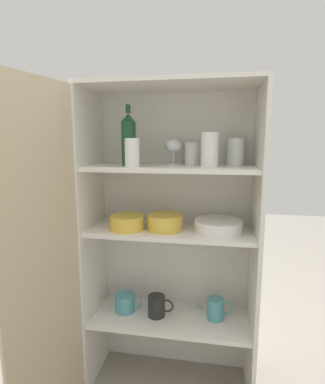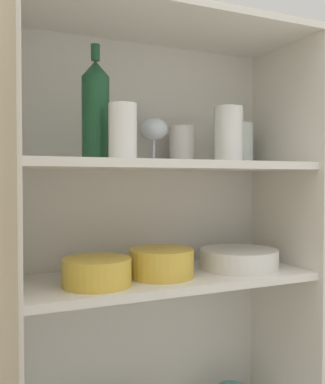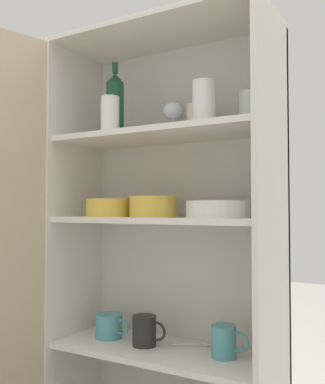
{
  "view_description": "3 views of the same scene",
  "coord_description": "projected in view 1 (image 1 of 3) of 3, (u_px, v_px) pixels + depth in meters",
  "views": [
    {
      "loc": [
        0.2,
        -1.2,
        1.21
      ],
      "look_at": [
        -0.05,
        0.2,
        0.97
      ],
      "focal_mm": 28.0,
      "sensor_mm": 36.0,
      "label": 1
    },
    {
      "loc": [
        -0.49,
        -0.91,
        1.06
      ],
      "look_at": [
        0.01,
        0.19,
        1.02
      ],
      "focal_mm": 42.0,
      "sensor_mm": 36.0,
      "label": 2
    },
    {
      "loc": [
        0.79,
        -1.2,
        0.84
      ],
      "look_at": [
        0.01,
        0.14,
        0.89
      ],
      "focal_mm": 42.0,
      "sensor_mm": 36.0,
      "label": 3
    }
  ],
  "objects": [
    {
      "name": "tumbler_glass_3",
      "position": [
        210.0,
        150.0,
        1.29
      ],
      "size": [
        0.08,
        0.08,
        0.15
      ],
      "color": "white",
      "rests_on": "shelf_board_upper"
    },
    {
      "name": "serving_bowl_small",
      "position": [
        127.0,
        222.0,
        1.4
      ],
      "size": [
        0.16,
        0.16,
        0.06
      ],
      "color": "gold",
      "rests_on": "shelf_board_middle"
    },
    {
      "name": "coffee_mug_extra_2",
      "position": [
        157.0,
        306.0,
        1.48
      ],
      "size": [
        0.13,
        0.08,
        0.1
      ],
      "color": "black",
      "rests_on": "shelf_board_lower"
    },
    {
      "name": "shelf_board_upper",
      "position": [
        171.0,
        168.0,
        1.37
      ],
      "size": [
        0.76,
        0.3,
        0.02
      ],
      "primitive_type": "cube",
      "color": "silver"
    },
    {
      "name": "coffee_mug_primary",
      "position": [
        125.0,
        303.0,
        1.53
      ],
      "size": [
        0.14,
        0.1,
        0.09
      ],
      "color": "teal",
      "rests_on": "shelf_board_lower"
    },
    {
      "name": "cupboard_side_right",
      "position": [
        255.0,
        251.0,
        1.36
      ],
      "size": [
        0.02,
        0.33,
        1.45
      ],
      "primitive_type": "cube",
      "color": "silver",
      "rests_on": "ground_plane"
    },
    {
      "name": "mixing_bowl_large",
      "position": [
        165.0,
        221.0,
        1.39
      ],
      "size": [
        0.17,
        0.17,
        0.07
      ],
      "color": "gold",
      "rests_on": "shelf_board_middle"
    },
    {
      "name": "shelf_board_lower",
      "position": [
        170.0,
        318.0,
        1.49
      ],
      "size": [
        0.76,
        0.3,
        0.02
      ],
      "primitive_type": "cube",
      "color": "silver"
    },
    {
      "name": "cupboard_door",
      "position": [
        42.0,
        270.0,
        1.15
      ],
      "size": [
        0.11,
        0.39,
        1.45
      ],
      "color": "tan",
      "rests_on": "ground_plane"
    },
    {
      "name": "wine_bottle",
      "position": [
        129.0,
        139.0,
        1.36
      ],
      "size": [
        0.07,
        0.07,
        0.27
      ],
      "color": "#194728",
      "rests_on": "shelf_board_upper"
    },
    {
      "name": "cupboard_side_left",
      "position": [
        93.0,
        241.0,
        1.49
      ],
      "size": [
        0.02,
        0.33,
        1.45
      ],
      "primitive_type": "cube",
      "color": "silver",
      "rests_on": "ground_plane"
    },
    {
      "name": "serving_spoon",
      "position": [
        190.0,
        308.0,
        1.55
      ],
      "size": [
        0.15,
        0.09,
        0.01
      ],
      "color": "silver",
      "rests_on": "shelf_board_lower"
    },
    {
      "name": "shelf_board_middle",
      "position": [
        171.0,
        231.0,
        1.41
      ],
      "size": [
        0.76,
        0.3,
        0.02
      ],
      "primitive_type": "cube",
      "color": "silver"
    },
    {
      "name": "cupboard_top_panel",
      "position": [
        171.0,
        85.0,
        1.31
      ],
      "size": [
        0.8,
        0.33,
        0.02
      ],
      "primitive_type": "cube",
      "color": "silver",
      "rests_on": "cupboard_side_left"
    },
    {
      "name": "coffee_mug_extra_1",
      "position": [
        216.0,
        309.0,
        1.46
      ],
      "size": [
        0.12,
        0.08,
        0.1
      ],
      "color": "teal",
      "rests_on": "shelf_board_lower"
    },
    {
      "name": "plate_stack_white",
      "position": [
        218.0,
        226.0,
        1.36
      ],
      "size": [
        0.22,
        0.22,
        0.05
      ],
      "color": "silver",
      "rests_on": "shelf_board_middle"
    },
    {
      "name": "tumbler_glass_1",
      "position": [
        235.0,
        152.0,
        1.39
      ],
      "size": [
        0.08,
        0.08,
        0.12
      ],
      "color": "white",
      "rests_on": "shelf_board_upper"
    },
    {
      "name": "tumbler_glass_2",
      "position": [
        132.0,
        153.0,
        1.28
      ],
      "size": [
        0.06,
        0.06,
        0.12
      ],
      "color": "white",
      "rests_on": "shelf_board_upper"
    },
    {
      "name": "wine_glass_0",
      "position": [
        173.0,
        146.0,
        1.43
      ],
      "size": [
        0.08,
        0.08,
        0.12
      ],
      "color": "white",
      "rests_on": "shelf_board_upper"
    },
    {
      "name": "cupboard_back_panel",
      "position": [
        175.0,
        235.0,
        1.58
      ],
      "size": [
        0.8,
        0.02,
        1.45
      ],
      "primitive_type": "cube",
      "color": "silver",
      "rests_on": "ground_plane"
    },
    {
      "name": "tumbler_glass_0",
      "position": [
        193.0,
        154.0,
        1.42
      ],
      "size": [
        0.07,
        0.07,
        0.11
      ],
      "color": "silver",
      "rests_on": "shelf_board_upper"
    }
  ]
}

